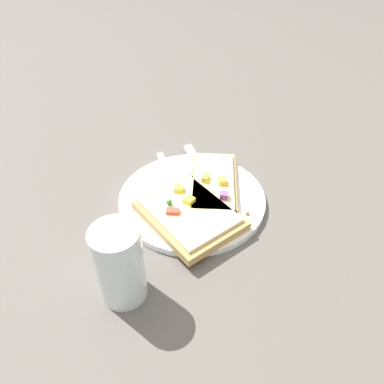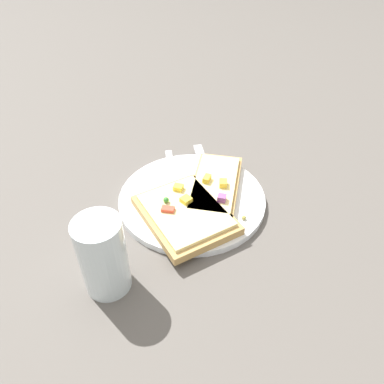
# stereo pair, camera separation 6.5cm
# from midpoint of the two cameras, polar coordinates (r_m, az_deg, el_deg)

# --- Properties ---
(ground_plane) EXTENTS (4.00, 4.00, 0.00)m
(ground_plane) POSITION_cam_midpoint_polar(r_m,az_deg,el_deg) (0.66, 2.80, -1.57)
(ground_plane) COLOR #56514C
(plate) EXTENTS (0.26, 0.26, 0.01)m
(plate) POSITION_cam_midpoint_polar(r_m,az_deg,el_deg) (0.66, 2.81, -1.18)
(plate) COLOR white
(plate) RESTS_ON ground
(fork) EXTENTS (0.16, 0.15, 0.01)m
(fork) POSITION_cam_midpoint_polar(r_m,az_deg,el_deg) (0.67, -0.03, 0.72)
(fork) COLOR silver
(fork) RESTS_ON plate
(knife) EXTENTS (0.16, 0.16, 0.01)m
(knife) POSITION_cam_midpoint_polar(r_m,az_deg,el_deg) (0.71, 4.77, 3.06)
(knife) COLOR silver
(knife) RESTS_ON plate
(pizza_slice_main) EXTENTS (0.18, 0.20, 0.03)m
(pizza_slice_main) POSITION_cam_midpoint_polar(r_m,az_deg,el_deg) (0.61, 1.96, -3.42)
(pizza_slice_main) COLOR tan
(pizza_slice_main) RESTS_ON plate
(pizza_slice_corner) EXTENTS (0.19, 0.14, 0.03)m
(pizza_slice_corner) POSITION_cam_midpoint_polar(r_m,az_deg,el_deg) (0.66, 6.32, 0.85)
(pizza_slice_corner) COLOR tan
(pizza_slice_corner) RESTS_ON plate
(crumb_scatter) EXTENTS (0.08, 0.14, 0.01)m
(crumb_scatter) POSITION_cam_midpoint_polar(r_m,az_deg,el_deg) (0.66, 4.16, -0.04)
(crumb_scatter) COLOR tan
(crumb_scatter) RESTS_ON plate
(drinking_glass) EXTENTS (0.06, 0.06, 0.12)m
(drinking_glass) POSITION_cam_midpoint_polar(r_m,az_deg,el_deg) (0.50, -9.74, -9.83)
(drinking_glass) COLOR silver
(drinking_glass) RESTS_ON ground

